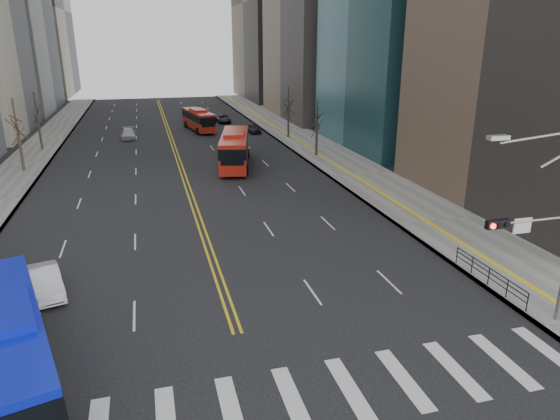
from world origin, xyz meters
name	(u,v)px	position (x,y,z in m)	size (l,w,h in m)	color
ground	(262,405)	(0.00, 0.00, 0.00)	(220.00, 220.00, 0.00)	black
sidewalk_right	(314,147)	(17.50, 45.00, 0.07)	(7.00, 130.00, 0.15)	gray
sidewalk_left	(27,163)	(-16.50, 45.00, 0.07)	(5.00, 130.00, 0.15)	gray
crosswalk	(262,405)	(0.00, 0.00, 0.01)	(26.70, 4.00, 0.01)	silver
centerline	(171,140)	(0.00, 55.00, 0.01)	(0.55, 100.00, 0.01)	gold
signal_mast	(548,232)	(13.77, 2.00, 4.86)	(5.37, 0.37, 9.39)	gray
pedestrian_railing	(489,274)	(14.30, 6.00, 0.82)	(0.06, 6.06, 1.02)	black
street_trees	(104,132)	(-7.18, 34.55, 4.87)	(35.20, 47.20, 7.60)	#2B221A
blue_bus	(10,343)	(-9.22, 4.00, 1.77)	(5.52, 11.76, 3.37)	#0C1BBF
red_bus_near	(235,147)	(5.82, 37.69, 2.09)	(5.30, 12.23, 3.76)	red
red_bus_far	(198,119)	(4.54, 61.48, 1.83)	(4.06, 10.50, 3.27)	red
car_white	(46,282)	(-9.26, 11.59, 0.72)	(1.51, 4.34, 1.43)	silver
car_dark_mid	(254,128)	(12.21, 57.38, 0.66)	(1.57, 3.90, 1.33)	black
car_silver	(128,134)	(-5.72, 57.48, 0.68)	(1.92, 4.72, 1.37)	#AFB0B5
car_dark_far	(223,119)	(9.39, 68.25, 0.64)	(2.13, 4.61, 1.28)	black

